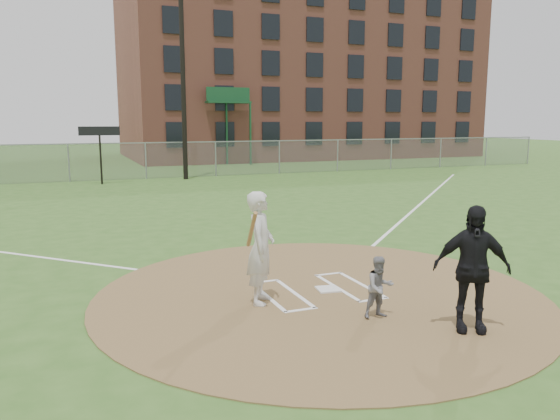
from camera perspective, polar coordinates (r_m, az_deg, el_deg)
name	(u,v)px	position (r m, az deg, el deg)	size (l,w,h in m)	color
ground	(319,294)	(10.47, 4.14, -8.71)	(140.00, 140.00, 0.00)	#335B1F
dirt_circle	(319,293)	(10.46, 4.14, -8.66)	(8.40, 8.40, 0.02)	brown
home_plate	(328,289)	(10.64, 5.04, -8.24)	(0.42, 0.42, 0.03)	silver
foul_line_first	(423,202)	(22.61, 14.70, 0.84)	(0.10, 24.00, 0.01)	white
catcher	(380,287)	(9.18, 10.37, -7.94)	(0.50, 0.39, 1.03)	gray
umpire	(472,268)	(8.88, 19.39, -5.78)	(1.16, 0.48, 1.97)	black
batters_boxes	(316,290)	(10.59, 3.78, -8.36)	(2.08, 1.88, 0.01)	white
batter_at_plate	(261,248)	(9.64, -2.03, -3.94)	(0.77, 1.14, 2.00)	silver
outfield_fence	(146,161)	(31.32, -13.84, 5.04)	(56.08, 0.08, 2.03)	slate
brick_warehouse	(296,73)	(51.31, 1.64, 14.15)	(30.00, 17.17, 15.00)	#A55747
light_pole	(182,56)	(30.78, -10.17, 15.52)	(1.20, 0.30, 12.22)	black
scoreboard_sign	(100,137)	(29.20, -18.33, 7.23)	(2.00, 0.10, 2.93)	black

